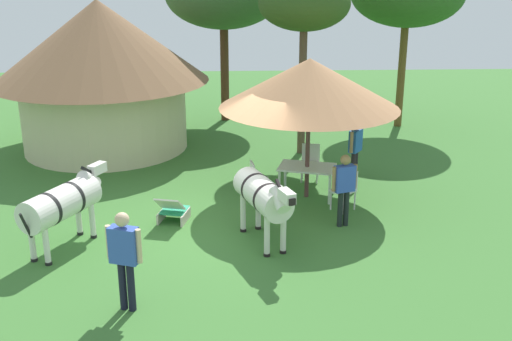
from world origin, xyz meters
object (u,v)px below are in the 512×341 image
at_px(patio_dining_table, 307,170).
at_px(patio_chair_near_lawn, 310,160).
at_px(patio_chair_east_end, 346,189).
at_px(zebra_nearest_camera, 264,196).
at_px(guest_behind_table, 344,184).
at_px(standing_watcher, 124,252).
at_px(striped_lounge_chair, 173,210).
at_px(thatched_hut, 101,66).
at_px(shade_umbrella, 309,83).
at_px(guest_beside_umbrella, 355,145).
at_px(patio_chair_west_end, 257,178).
at_px(zebra_by_umbrella, 63,203).
at_px(acacia_tree_far_lawn, 304,5).

height_order(patio_dining_table, patio_chair_near_lawn, patio_chair_near_lawn).
bearing_deg(patio_chair_east_end, zebra_nearest_camera, 178.85).
height_order(guest_behind_table, standing_watcher, standing_watcher).
xyz_separation_m(standing_watcher, striped_lounge_chair, (0.42, 3.42, -0.74)).
height_order(thatched_hut, shade_umbrella, thatched_hut).
bearing_deg(thatched_hut, guest_behind_table, -44.63).
relative_size(thatched_hut, zebra_nearest_camera, 2.79).
distance_m(patio_chair_near_lawn, guest_beside_umbrella, 1.16).
relative_size(patio_chair_west_end, guest_beside_umbrella, 0.58).
relative_size(shade_umbrella, patio_chair_west_end, 4.45).
bearing_deg(guest_beside_umbrella, standing_watcher, 175.46).
relative_size(patio_dining_table, guest_behind_table, 0.94).
xyz_separation_m(patio_dining_table, patio_chair_near_lawn, (0.22, 1.15, -0.13)).
bearing_deg(zebra_nearest_camera, striped_lounge_chair, -51.16).
relative_size(patio_dining_table, striped_lounge_chair, 1.61).
bearing_deg(zebra_by_umbrella, patio_chair_east_end, 43.14).
xyz_separation_m(patio_chair_near_lawn, zebra_nearest_camera, (-1.35, -3.58, 0.46)).
distance_m(shade_umbrella, zebra_nearest_camera, 3.16).
distance_m(shade_umbrella, patio_chair_west_end, 2.44).
relative_size(striped_lounge_chair, zebra_by_umbrella, 0.42).
bearing_deg(guest_behind_table, guest_beside_umbrella, 56.90).
bearing_deg(acacia_tree_far_lawn, guest_behind_table, -86.45).
relative_size(standing_watcher, zebra_by_umbrella, 0.78).
distance_m(patio_chair_east_end, guest_beside_umbrella, 2.00).
height_order(patio_chair_east_end, guest_beside_umbrella, guest_beside_umbrella).
distance_m(thatched_hut, striped_lounge_chair, 6.30).
height_order(thatched_hut, guest_beside_umbrella, thatched_hut).
relative_size(thatched_hut, guest_behind_table, 3.88).
distance_m(patio_chair_east_end, standing_watcher, 5.69).
bearing_deg(acacia_tree_far_lawn, patio_chair_west_end, -111.40).
xyz_separation_m(thatched_hut, acacia_tree_far_lawn, (5.57, -0.72, 1.71)).
bearing_deg(guest_behind_table, acacia_tree_far_lawn, 75.91).
bearing_deg(striped_lounge_chair, zebra_by_umbrella, -135.77).
xyz_separation_m(thatched_hut, zebra_by_umbrella, (0.42, -6.61, -1.44)).
distance_m(shade_umbrella, patio_chair_east_end, 2.44).
height_order(patio_chair_east_end, acacia_tree_far_lawn, acacia_tree_far_lawn).
relative_size(zebra_nearest_camera, zebra_by_umbrella, 1.01).
distance_m(patio_chair_west_end, guest_behind_table, 2.32).
bearing_deg(guest_beside_umbrella, guest_behind_table, -160.74).
distance_m(patio_chair_west_end, acacia_tree_far_lawn, 5.22).
bearing_deg(patio_dining_table, thatched_hut, 142.22).
relative_size(guest_behind_table, acacia_tree_far_lawn, 0.32).
height_order(patio_chair_near_lawn, patio_chair_west_end, same).
height_order(patio_chair_near_lawn, standing_watcher, standing_watcher).
bearing_deg(zebra_nearest_camera, patio_chair_west_end, -109.64).
bearing_deg(patio_chair_east_end, striped_lounge_chair, 146.33).
height_order(shade_umbrella, patio_chair_west_end, shade_umbrella).
bearing_deg(standing_watcher, guest_beside_umbrella, 69.75).
bearing_deg(striped_lounge_chair, patio_dining_table, 37.59).
relative_size(patio_dining_table, patio_chair_near_lawn, 1.60).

